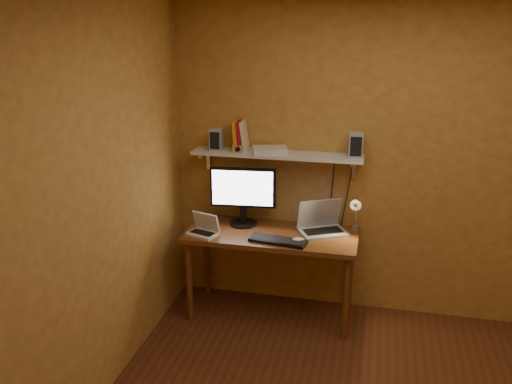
% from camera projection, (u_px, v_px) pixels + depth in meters
% --- Properties ---
extents(room, '(3.44, 3.24, 2.64)m').
position_uv_depth(room, '(374.00, 240.00, 2.89)').
color(room, '#592516').
rests_on(room, ground).
extents(desk, '(1.40, 0.60, 0.75)m').
position_uv_depth(desk, '(271.00, 242.00, 4.45)').
color(desk, brown).
rests_on(desk, ground).
extents(wall_shelf, '(1.40, 0.25, 0.21)m').
position_uv_depth(wall_shelf, '(277.00, 155.00, 4.41)').
color(wall_shelf, silver).
rests_on(wall_shelf, room).
extents(monitor, '(0.55, 0.26, 0.50)m').
position_uv_depth(monitor, '(243.00, 193.00, 4.51)').
color(monitor, black).
rests_on(monitor, desk).
extents(laptop, '(0.45, 0.40, 0.27)m').
position_uv_depth(laptop, '(321.00, 223.00, 4.43)').
color(laptop, '#96999F').
rests_on(laptop, desk).
extents(netbook, '(0.27, 0.23, 0.18)m').
position_uv_depth(netbook, '(204.00, 228.00, 4.38)').
color(netbook, silver).
rests_on(netbook, desk).
extents(keyboard, '(0.47, 0.22, 0.02)m').
position_uv_depth(keyboard, '(278.00, 241.00, 4.23)').
color(keyboard, black).
rests_on(keyboard, desk).
extents(mouse, '(0.11, 0.08, 0.04)m').
position_uv_depth(mouse, '(298.00, 240.00, 4.23)').
color(mouse, silver).
rests_on(mouse, desk).
extents(desk_lamp, '(0.09, 0.23, 0.38)m').
position_uv_depth(desk_lamp, '(356.00, 210.00, 4.33)').
color(desk_lamp, silver).
rests_on(desk_lamp, desk).
extents(speaker_left, '(0.10, 0.10, 0.18)m').
position_uv_depth(speaker_left, '(216.00, 139.00, 4.47)').
color(speaker_left, '#96999F').
rests_on(speaker_left, wall_shelf).
extents(speaker_right, '(0.12, 0.12, 0.20)m').
position_uv_depth(speaker_right, '(356.00, 145.00, 4.24)').
color(speaker_right, '#96999F').
rests_on(speaker_right, wall_shelf).
extents(books, '(0.14, 0.17, 0.25)m').
position_uv_depth(books, '(240.00, 136.00, 4.44)').
color(books, orange).
rests_on(books, wall_shelf).
extents(shelf_camera, '(0.11, 0.06, 0.06)m').
position_uv_depth(shelf_camera, '(239.00, 149.00, 4.40)').
color(shelf_camera, silver).
rests_on(shelf_camera, wall_shelf).
extents(router, '(0.32, 0.26, 0.05)m').
position_uv_depth(router, '(270.00, 150.00, 4.40)').
color(router, silver).
rests_on(router, wall_shelf).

